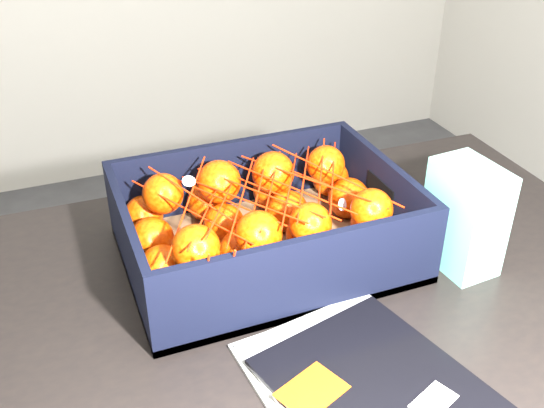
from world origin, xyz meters
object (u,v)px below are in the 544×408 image
object	(u,v)px
table	(277,365)
retail_carton	(465,217)
magazine_stack	(371,392)
produce_crate	(265,234)

from	to	relation	value
table	retail_carton	distance (m)	0.35
magazine_stack	retail_carton	size ratio (longest dim) A/B	2.08
magazine_stack	retail_carton	bearing A→B (deg)	36.21
magazine_stack	produce_crate	world-z (taller)	produce_crate
magazine_stack	produce_crate	size ratio (longest dim) A/B	0.81
table	magazine_stack	xyz separation A→B (m)	(0.05, -0.18, 0.11)
magazine_stack	retail_carton	xyz separation A→B (m)	(0.25, 0.19, 0.07)
produce_crate	magazine_stack	bearing A→B (deg)	-87.60
magazine_stack	table	bearing A→B (deg)	104.20
table	retail_carton	bearing A→B (deg)	1.37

